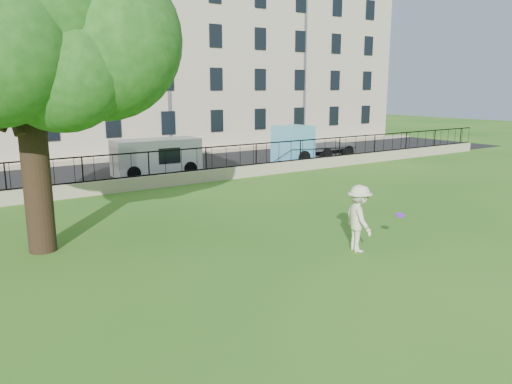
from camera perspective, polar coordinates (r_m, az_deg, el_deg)
ground at (r=13.75m, az=7.61°, el=-7.79°), size 120.00×120.00×0.00m
retaining_wall at (r=23.68m, az=-12.07°, el=1.13°), size 50.00×0.40×0.60m
iron_railing at (r=23.54m, az=-12.16°, el=3.17°), size 50.00×0.05×1.13m
street at (r=28.08m, az=-15.71°, el=2.00°), size 60.00×9.00×0.01m
sidewalk at (r=32.99m, az=-18.64°, el=3.33°), size 60.00×1.40×0.12m
building_row at (r=38.24m, az=-21.75°, el=14.53°), size 56.40×10.40×13.80m
tree at (r=15.14m, az=-25.74°, el=17.76°), size 7.95×6.15×9.76m
man at (r=14.45m, az=11.68°, el=-2.98°), size 1.09×1.41×1.93m
frisbee at (r=14.88m, az=16.15°, el=-2.55°), size 0.31×0.30×0.12m
white_van at (r=27.23m, az=-11.30°, el=3.95°), size 4.65×2.03×1.92m
blue_truck at (r=31.88m, az=6.54°, el=5.60°), size 5.72×2.52×2.33m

